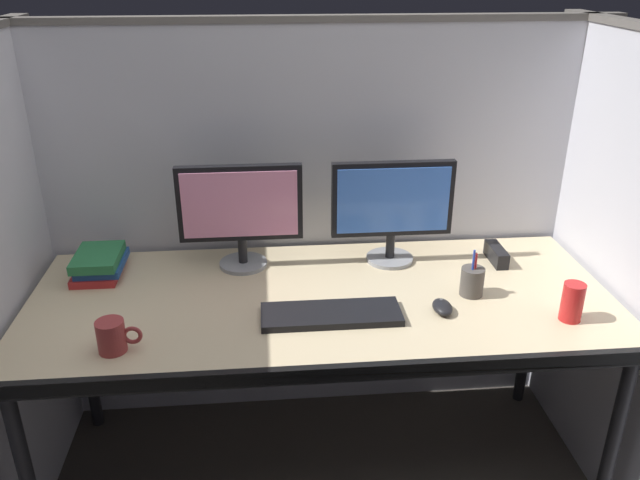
{
  "coord_description": "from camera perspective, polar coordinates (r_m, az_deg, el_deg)",
  "views": [
    {
      "loc": [
        -0.17,
        -1.5,
        1.76
      ],
      "look_at": [
        0.0,
        0.35,
        0.92
      ],
      "focal_mm": 35.59,
      "sensor_mm": 36.0,
      "label": 1
    }
  ],
  "objects": [
    {
      "name": "monitor_left",
      "position": [
        2.21,
        -7.17,
        2.74
      ],
      "size": [
        0.43,
        0.17,
        0.37
      ],
      "color": "gray",
      "rests_on": "desk"
    },
    {
      "name": "red_stapler",
      "position": [
        2.38,
        15.56,
        -1.25
      ],
      "size": [
        0.04,
        0.15,
        0.06
      ],
      "primitive_type": "cube",
      "color": "black",
      "rests_on": "desk"
    },
    {
      "name": "soda_can",
      "position": [
        2.07,
        21.74,
        -5.2
      ],
      "size": [
        0.07,
        0.07,
        0.12
      ],
      "primitive_type": "cylinder",
      "color": "red",
      "rests_on": "desk"
    },
    {
      "name": "pen_cup",
      "position": [
        2.12,
        13.52,
        -3.63
      ],
      "size": [
        0.08,
        0.08,
        0.16
      ],
      "color": "#4C4742",
      "rests_on": "desk"
    },
    {
      "name": "book_stack",
      "position": [
        2.32,
        -19.23,
        -2.02
      ],
      "size": [
        0.16,
        0.22,
        0.08
      ],
      "color": "#B22626",
      "rests_on": "desk"
    },
    {
      "name": "monitor_right",
      "position": [
        2.24,
        6.52,
        3.13
      ],
      "size": [
        0.43,
        0.17,
        0.37
      ],
      "color": "gray",
      "rests_on": "desk"
    },
    {
      "name": "keyboard_main",
      "position": [
        1.96,
        1.01,
        -6.7
      ],
      "size": [
        0.43,
        0.15,
        0.02
      ],
      "primitive_type": "cube",
      "color": "black",
      "rests_on": "desk"
    },
    {
      "name": "computer_mouse",
      "position": [
        2.02,
        10.94,
        -5.94
      ],
      "size": [
        0.06,
        0.1,
        0.04
      ],
      "color": "black",
      "rests_on": "desk"
    },
    {
      "name": "cubicle_partition_right",
      "position": [
        2.28,
        26.22,
        -3.61
      ],
      "size": [
        0.06,
        1.41,
        1.57
      ],
      "color": "silver",
      "rests_on": "ground"
    },
    {
      "name": "coffee_mug",
      "position": [
        1.88,
        -18.16,
        -8.22
      ],
      "size": [
        0.13,
        0.08,
        0.09
      ],
      "color": "#993333",
      "rests_on": "desk"
    },
    {
      "name": "cubicle_partition_rear",
      "position": [
        2.45,
        -0.83,
        1.0
      ],
      "size": [
        2.21,
        0.06,
        1.57
      ],
      "color": "silver",
      "rests_on": "ground"
    },
    {
      "name": "desk",
      "position": [
        2.09,
        0.15,
        -6.44
      ],
      "size": [
        1.9,
        0.8,
        0.74
      ],
      "color": "beige",
      "rests_on": "ground"
    }
  ]
}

